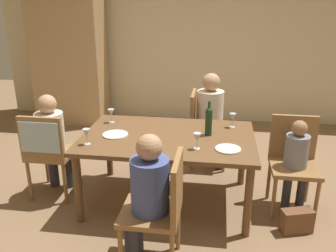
{
  "coord_description": "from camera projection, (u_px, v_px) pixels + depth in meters",
  "views": [
    {
      "loc": [
        0.46,
        -3.19,
        2.0
      ],
      "look_at": [
        0.0,
        0.0,
        0.82
      ],
      "focal_mm": 38.37,
      "sensor_mm": 36.0,
      "label": 1
    }
  ],
  "objects": [
    {
      "name": "ground_plane",
      "position": [
        168.0,
        200.0,
        3.71
      ],
      "size": [
        10.0,
        10.0,
        0.0
      ],
      "primitive_type": "plane",
      "color": "#846647"
    },
    {
      "name": "rear_room_partition",
      "position": [
        192.0,
        38.0,
        5.8
      ],
      "size": [
        6.4,
        0.12,
        2.7
      ],
      "primitive_type": "cube",
      "color": "beige",
      "rests_on": "ground_plane"
    },
    {
      "name": "armoire_cabinet",
      "position": [
        69.0,
        55.0,
        5.73
      ],
      "size": [
        1.18,
        0.62,
        2.18
      ],
      "color": "tan",
      "rests_on": "ground_plane"
    },
    {
      "name": "dining_table",
      "position": [
        168.0,
        143.0,
        3.49
      ],
      "size": [
        1.66,
        1.08,
        0.72
      ],
      "color": "brown",
      "rests_on": "ground_plane"
    },
    {
      "name": "chair_far_right",
      "position": [
        202.0,
        124.0,
        4.35
      ],
      "size": [
        0.44,
        0.44,
        0.92
      ],
      "rotation": [
        0.0,
        0.0,
        -1.57
      ],
      "color": "olive",
      "rests_on": "ground_plane"
    },
    {
      "name": "chair_left_end",
      "position": [
        46.0,
        146.0,
        3.56
      ],
      "size": [
        0.44,
        0.46,
        0.92
      ],
      "color": "olive",
      "rests_on": "ground_plane"
    },
    {
      "name": "chair_near",
      "position": [
        162.0,
        205.0,
        2.66
      ],
      "size": [
        0.44,
        0.44,
        0.92
      ],
      "rotation": [
        0.0,
        0.0,
        1.57
      ],
      "color": "olive",
      "rests_on": "ground_plane"
    },
    {
      "name": "chair_right_end",
      "position": [
        293.0,
        157.0,
        3.45
      ],
      "size": [
        0.44,
        0.44,
        0.92
      ],
      "rotation": [
        0.0,
        0.0,
        3.14
      ],
      "color": "olive",
      "rests_on": "ground_plane"
    },
    {
      "name": "person_woman_host",
      "position": [
        212.0,
        114.0,
        4.29
      ],
      "size": [
        0.36,
        0.32,
        1.16
      ],
      "rotation": [
        0.0,
        0.0,
        -1.57
      ],
      "color": "#33333D",
      "rests_on": "ground_plane"
    },
    {
      "name": "person_man_bearded",
      "position": [
        52.0,
        137.0,
        3.68
      ],
      "size": [
        0.28,
        0.33,
        1.08
      ],
      "color": "#33333D",
      "rests_on": "ground_plane"
    },
    {
      "name": "person_man_guest",
      "position": [
        147.0,
        192.0,
        2.64
      ],
      "size": [
        0.33,
        0.29,
        1.09
      ],
      "rotation": [
        0.0,
        0.0,
        1.57
      ],
      "color": "#33333D",
      "rests_on": "ground_plane"
    },
    {
      "name": "person_child_small",
      "position": [
        296.0,
        159.0,
        3.34
      ],
      "size": [
        0.22,
        0.25,
        0.94
      ],
      "rotation": [
        0.0,
        0.0,
        3.14
      ],
      "color": "#33333D",
      "rests_on": "ground_plane"
    },
    {
      "name": "wine_bottle_tall_green",
      "position": [
        209.0,
        120.0,
        3.43
      ],
      "size": [
        0.07,
        0.07,
        0.34
      ],
      "color": "#19381E",
      "rests_on": "dining_table"
    },
    {
      "name": "wine_glass_near_left",
      "position": [
        197.0,
        138.0,
        3.13
      ],
      "size": [
        0.07,
        0.07,
        0.15
      ],
      "color": "silver",
      "rests_on": "dining_table"
    },
    {
      "name": "wine_glass_centre",
      "position": [
        233.0,
        117.0,
        3.66
      ],
      "size": [
        0.07,
        0.07,
        0.15
      ],
      "color": "silver",
      "rests_on": "dining_table"
    },
    {
      "name": "wine_glass_near_right",
      "position": [
        86.0,
        133.0,
        3.23
      ],
      "size": [
        0.07,
        0.07,
        0.15
      ],
      "color": "silver",
      "rests_on": "dining_table"
    },
    {
      "name": "wine_glass_far",
      "position": [
        111.0,
        113.0,
        3.8
      ],
      "size": [
        0.07,
        0.07,
        0.15
      ],
      "color": "silver",
      "rests_on": "dining_table"
    },
    {
      "name": "dinner_plate_host",
      "position": [
        115.0,
        135.0,
        3.48
      ],
      "size": [
        0.25,
        0.25,
        0.01
      ],
      "primitive_type": "cylinder",
      "color": "white",
      "rests_on": "dining_table"
    },
    {
      "name": "dinner_plate_guest_left",
      "position": [
        228.0,
        149.0,
        3.15
      ],
      "size": [
        0.23,
        0.23,
        0.01
      ],
      "primitive_type": "cylinder",
      "color": "silver",
      "rests_on": "dining_table"
    },
    {
      "name": "handbag",
      "position": [
        297.0,
        221.0,
        3.19
      ],
      "size": [
        0.3,
        0.2,
        0.22
      ],
      "primitive_type": "cube",
      "rotation": [
        0.0,
        0.0,
        3.44
      ],
      "color": "brown",
      "rests_on": "ground_plane"
    }
  ]
}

